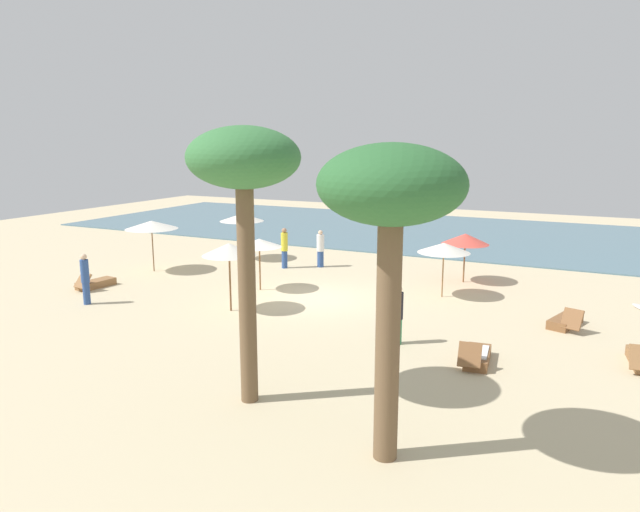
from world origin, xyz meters
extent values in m
plane|color=beige|center=(0.00, 0.00, 0.00)|extent=(60.00, 60.00, 0.00)
cube|color=slate|center=(0.00, 17.00, 0.03)|extent=(48.00, 16.00, 0.06)
cylinder|color=brown|center=(-2.03, -2.64, 1.15)|extent=(0.06, 0.06, 2.29)
cone|color=silver|center=(-2.03, -2.64, 2.13)|extent=(1.83, 1.83, 0.42)
cylinder|color=brown|center=(-8.57, 0.91, 1.10)|extent=(0.05, 0.05, 2.21)
cone|color=silver|center=(-8.57, 0.91, 2.08)|extent=(2.28, 2.28, 0.36)
cylinder|color=olive|center=(4.01, 2.25, 1.00)|extent=(0.05, 0.05, 1.99)
cone|color=silver|center=(4.01, 2.25, 1.86)|extent=(1.92, 1.92, 0.36)
cylinder|color=brown|center=(-2.59, 0.17, 0.98)|extent=(0.06, 0.06, 1.97)
cone|color=silver|center=(-2.59, 0.17, 1.86)|extent=(1.72, 1.72, 0.32)
cylinder|color=brown|center=(-6.46, 4.82, 1.09)|extent=(0.05, 0.05, 2.18)
cone|color=silver|center=(-6.46, 4.82, 2.05)|extent=(2.12, 2.12, 0.35)
cylinder|color=brown|center=(4.23, 4.88, 0.98)|extent=(0.06, 0.06, 1.96)
cone|color=#D84C3F|center=(4.23, 4.88, 1.80)|extent=(1.91, 1.91, 0.43)
cube|color=brown|center=(8.33, 0.56, 0.14)|extent=(1.03, 1.61, 0.28)
cube|color=brown|center=(8.55, -0.10, 0.44)|extent=(0.66, 0.53, 0.60)
cube|color=brown|center=(6.45, -3.70, 0.14)|extent=(0.75, 1.55, 0.28)
cube|color=brown|center=(6.38, -4.39, 0.43)|extent=(0.61, 0.48, 0.58)
cube|color=white|center=(6.45, -3.70, 0.30)|extent=(0.61, 1.10, 0.03)
cube|color=olive|center=(-8.66, -2.31, 0.14)|extent=(0.77, 1.56, 0.28)
cube|color=olive|center=(-8.58, -3.00, 0.42)|extent=(0.62, 0.53, 0.54)
cylinder|color=#338C59|center=(4.12, -3.27, 0.37)|extent=(0.34, 0.34, 0.74)
cylinder|color=#26262D|center=(4.12, -3.27, 1.13)|extent=(0.40, 0.40, 0.77)
sphere|color=beige|center=(4.12, -3.27, 1.61)|extent=(0.21, 0.21, 0.21)
cylinder|color=#2D4C8C|center=(-7.08, -4.20, 0.39)|extent=(0.33, 0.33, 0.79)
cylinder|color=#2D4C8C|center=(-7.08, -4.20, 1.20)|extent=(0.39, 0.39, 0.82)
sphere|color=beige|center=(-7.08, -4.20, 1.71)|extent=(0.22, 0.22, 0.22)
cylinder|color=#2D4C8C|center=(-3.66, 4.00, 0.40)|extent=(0.36, 0.36, 0.80)
cylinder|color=yellow|center=(-3.66, 4.00, 1.21)|extent=(0.42, 0.42, 0.83)
sphere|color=#A37556|center=(-3.66, 4.00, 1.73)|extent=(0.22, 0.22, 0.22)
cylinder|color=#2D4C8C|center=(-2.29, 4.92, 0.37)|extent=(0.36, 0.36, 0.74)
cylinder|color=white|center=(-2.29, 4.92, 1.12)|extent=(0.43, 0.43, 0.77)
sphere|color=beige|center=(-2.29, 4.92, 1.60)|extent=(0.21, 0.21, 0.21)
cylinder|color=brown|center=(5.82, -9.11, 2.28)|extent=(0.44, 0.44, 4.55)
ellipsoid|color=#2D6633|center=(5.82, -9.11, 4.99)|extent=(2.53, 2.53, 1.39)
cylinder|color=brown|center=(2.30, -8.20, 2.48)|extent=(0.38, 0.38, 4.95)
ellipsoid|color=#38753D|center=(2.30, -8.20, 5.37)|extent=(2.37, 2.37, 1.31)
camera|label=1|loc=(8.97, -18.33, 5.72)|focal=32.38mm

